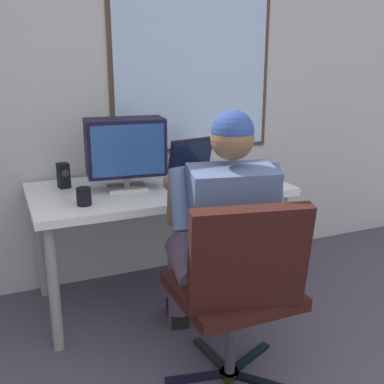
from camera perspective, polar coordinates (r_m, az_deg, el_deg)
wall_rear at (r=3.15m, az=-9.24°, el=11.85°), size 5.34×0.08×2.54m
desk at (r=2.88m, az=-4.04°, el=-0.76°), size 1.52×0.78×0.75m
office_chair at (r=2.10m, az=5.69°, el=-10.92°), size 0.62×0.66×0.96m
person_seated at (r=2.29m, az=3.67°, el=-5.13°), size 0.61×0.84×1.29m
crt_monitor at (r=2.75m, az=-8.10°, el=5.32°), size 0.47×0.27×0.42m
laptop at (r=2.98m, az=0.75°, el=2.79°), size 0.37×0.37×0.25m
wine_glass at (r=2.67m, az=-1.12°, el=1.84°), size 0.07×0.07×0.15m
desk_speaker at (r=2.89m, az=-15.33°, el=1.95°), size 0.07×0.08×0.15m
coffee_mug at (r=2.54m, az=-12.99°, el=-0.54°), size 0.08×0.08×0.09m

